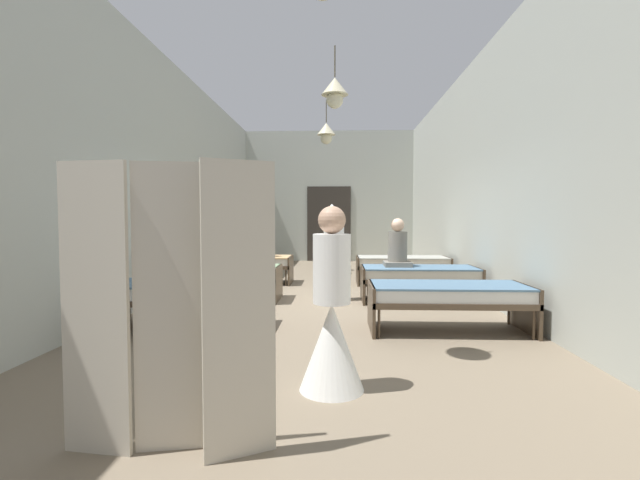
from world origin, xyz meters
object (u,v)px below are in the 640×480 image
bed_left_row_2 (247,262)px  potted_plant (331,241)px  bed_right_row_2 (402,263)px  nurse_far_aisle (329,251)px  nurse_mid_aisle (332,324)px  bed_right_row_0 (448,295)px  bed_left_row_0 (183,293)px  patient_seated_secondary (397,249)px  bed_left_row_1 (223,274)px  bed_right_row_1 (419,275)px  nurse_near_aisle (335,269)px  patient_seated_primary (263,243)px  privacy_screen (168,309)px

bed_left_row_2 → potted_plant: (1.75, 1.66, 0.38)m
bed_right_row_2 → nurse_far_aisle: size_ratio=1.28×
nurse_mid_aisle → potted_plant: nurse_mid_aisle is taller
bed_right_row_0 → nurse_mid_aisle: 2.34m
bed_left_row_0 → patient_seated_secondary: 3.55m
bed_left_row_0 → patient_seated_secondary: patient_seated_secondary is taller
bed_right_row_2 → bed_left_row_1: bearing=-149.8°
patient_seated_secondary → bed_right_row_1: bearing=-11.0°
potted_plant → nurse_near_aisle: bearing=-87.8°
bed_right_row_0 → bed_left_row_2: bearing=130.7°
bed_right_row_0 → patient_seated_secondary: 2.04m
bed_left_row_0 → nurse_mid_aisle: bearing=-45.0°
bed_right_row_0 → bed_left_row_2: (-3.27, 3.80, 0.00)m
patient_seated_primary → patient_seated_secondary: same height
bed_left_row_1 → bed_right_row_1: same height
bed_left_row_0 → nurse_far_aisle: 6.31m
bed_left_row_0 → bed_left_row_1: size_ratio=1.00×
bed_right_row_0 → bed_right_row_1: size_ratio=1.00×
nurse_far_aisle → patient_seated_secondary: 4.30m
bed_left_row_2 → nurse_near_aisle: nurse_near_aisle is taller
bed_right_row_0 → patient_seated_secondary: (-0.35, 1.97, 0.43)m
bed_left_row_2 → nurse_near_aisle: size_ratio=1.28×
patient_seated_secondary → privacy_screen: 5.21m
bed_right_row_2 → privacy_screen: 7.06m
bed_right_row_0 → patient_seated_primary: patient_seated_primary is taller
bed_left_row_1 → nurse_far_aisle: size_ratio=1.28×
bed_left_row_2 → nurse_far_aisle: bearing=53.2°
potted_plant → nurse_mid_aisle: bearing=-89.0°
bed_right_row_2 → potted_plant: potted_plant is taller
bed_left_row_0 → nurse_mid_aisle: 2.66m
bed_right_row_1 → nurse_far_aisle: (-1.57, 4.18, 0.09)m
bed_left_row_0 → privacy_screen: (0.95, -2.86, 0.41)m
patient_seated_primary → nurse_near_aisle: bearing=-49.2°
bed_left_row_0 → nurse_near_aisle: 2.71m
bed_right_row_2 → patient_seated_secondary: size_ratio=2.37×
bed_left_row_2 → patient_seated_primary: patient_seated_primary is taller
patient_seated_secondary → nurse_near_aisle: bearing=-178.9°
bed_left_row_0 → privacy_screen: size_ratio=1.12×
patient_seated_primary → patient_seated_secondary: (2.57, -1.75, 0.00)m
bed_right_row_0 → nurse_near_aisle: 2.39m
bed_left_row_2 → bed_right_row_2: 3.27m
bed_left_row_0 → bed_left_row_2: bearing=90.0°
bed_left_row_0 → bed_right_row_2: bearing=49.3°
bed_left_row_0 → bed_right_row_1: (3.27, 1.90, 0.00)m
bed_right_row_0 → bed_right_row_2: (0.00, 3.80, 0.00)m
nurse_mid_aisle → patient_seated_primary: size_ratio=1.86×
bed_left_row_2 → nurse_far_aisle: size_ratio=1.28×
nurse_mid_aisle → patient_seated_secondary: nurse_mid_aisle is taller
bed_left_row_1 → nurse_far_aisle: nurse_far_aisle is taller
bed_right_row_0 → nurse_near_aisle: size_ratio=1.28×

